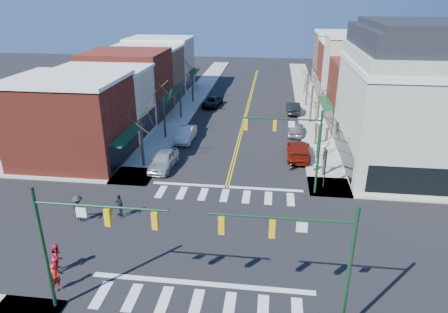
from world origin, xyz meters
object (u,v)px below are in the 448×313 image
(lamppost_midblock, at_px, (319,131))
(car_right_mid, at_px, (296,129))
(pedestrian_dark_b, at_px, (79,208))
(car_right_far, at_px, (293,108))
(lamppost_corner, at_px, (326,157))
(victorian_corner, at_px, (417,98))
(pedestrian_red_a, at_px, (55,277))
(car_left_mid, at_px, (186,134))
(car_left_far, at_px, (212,102))
(car_right_near, at_px, (299,150))
(pedestrian_dark_a, at_px, (119,205))
(car_left_near, at_px, (164,160))
(pedestrian_red_b, at_px, (58,257))

(lamppost_midblock, distance_m, car_right_mid, 7.74)
(pedestrian_dark_b, bearing_deg, car_right_mid, -103.85)
(car_right_far, bearing_deg, lamppost_corner, 92.14)
(victorian_corner, bearing_deg, pedestrian_red_a, -139.79)
(car_left_mid, bearing_deg, car_left_far, 87.81)
(car_right_near, xyz_separation_m, pedestrian_red_a, (-14.35, -21.36, 0.13))
(car_right_mid, distance_m, pedestrian_dark_a, 24.48)
(lamppost_corner, bearing_deg, victorian_corner, 35.86)
(victorian_corner, height_order, lamppost_corner, victorian_corner)
(car_left_mid, relative_size, car_right_far, 1.00)
(car_right_near, xyz_separation_m, car_right_far, (0.00, 15.89, -0.04))
(pedestrian_dark_b, bearing_deg, lamppost_corner, -133.65)
(lamppost_midblock, bearing_deg, car_left_near, -164.42)
(lamppost_corner, xyz_separation_m, car_left_far, (-13.37, 24.73, -2.29))
(car_right_far, xyz_separation_m, pedestrian_dark_a, (-13.70, -29.18, 0.22))
(lamppost_midblock, height_order, car_left_far, lamppost_midblock)
(car_right_far, bearing_deg, pedestrian_dark_b, 59.04)
(victorian_corner, distance_m, car_left_far, 29.26)
(car_right_mid, distance_m, pedestrian_red_a, 31.78)
(car_left_near, height_order, car_right_near, car_left_near)
(pedestrian_red_a, relative_size, pedestrian_red_b, 0.91)
(car_left_far, bearing_deg, car_left_near, -86.51)
(car_right_far, relative_size, pedestrian_red_b, 2.70)
(car_left_far, bearing_deg, car_right_far, -3.87)
(car_left_far, relative_size, car_right_mid, 1.12)
(pedestrian_dark_a, bearing_deg, car_left_near, 124.37)
(car_right_far, xyz_separation_m, pedestrian_dark_b, (-16.40, -30.15, 0.34))
(lamppost_midblock, xyz_separation_m, pedestrian_red_b, (-16.87, -19.56, -1.93))
(car_left_far, bearing_deg, lamppost_midblock, -47.10)
(car_right_near, bearing_deg, car_left_near, 20.03)
(car_left_near, distance_m, pedestrian_dark_b, 10.63)
(car_left_mid, distance_m, car_right_far, 17.55)
(victorian_corner, relative_size, lamppost_midblock, 3.29)
(car_right_mid, relative_size, pedestrian_red_b, 2.44)
(car_left_near, distance_m, pedestrian_dark_a, 9.07)
(pedestrian_red_a, bearing_deg, car_right_mid, 11.54)
(victorian_corner, height_order, pedestrian_dark_a, victorian_corner)
(car_left_mid, distance_m, car_right_near, 12.80)
(pedestrian_red_a, height_order, pedestrian_red_b, pedestrian_red_b)
(car_right_mid, relative_size, pedestrian_red_a, 2.70)
(car_left_far, distance_m, pedestrian_dark_a, 31.40)
(car_left_near, xyz_separation_m, car_right_near, (12.80, 4.26, -0.02))
(victorian_corner, xyz_separation_m, pedestrian_red_b, (-25.17, -19.06, -5.62))
(lamppost_midblock, height_order, pedestrian_dark_a, lamppost_midblock)
(pedestrian_dark_b, bearing_deg, pedestrian_red_b, 127.36)
(lamppost_corner, bearing_deg, car_left_far, 118.40)
(car_right_near, bearing_deg, lamppost_midblock, 175.48)
(car_left_far, xyz_separation_m, pedestrian_dark_b, (-4.83, -32.30, 0.45))
(car_left_near, xyz_separation_m, pedestrian_red_b, (-2.27, -15.49, 0.19))
(car_left_near, distance_m, car_left_mid, 7.68)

